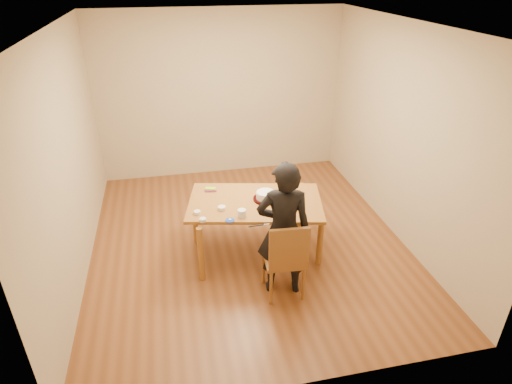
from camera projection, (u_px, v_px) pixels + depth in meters
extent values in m
cube|color=brown|center=(248.00, 241.00, 5.69)|extent=(4.00, 4.50, 0.00)
cube|color=silver|center=(245.00, 25.00, 4.41)|extent=(4.00, 4.50, 0.00)
cube|color=tan|center=(221.00, 96.00, 6.99)|extent=(4.00, 0.00, 2.70)
cube|color=tan|center=(68.00, 161.00, 4.68)|extent=(0.00, 4.50, 2.70)
cube|color=tan|center=(401.00, 134.00, 5.42)|extent=(0.00, 4.50, 2.70)
cube|color=brown|center=(255.00, 203.00, 5.13)|extent=(1.74, 1.25, 0.04)
cube|color=brown|center=(284.00, 258.00, 4.62)|extent=(0.45, 0.45, 0.04)
cylinder|color=#AD0B19|center=(266.00, 199.00, 5.14)|extent=(0.30, 0.30, 0.02)
cylinder|color=white|center=(266.00, 195.00, 5.12)|extent=(0.23, 0.23, 0.07)
ellipsoid|color=white|center=(266.00, 192.00, 5.10)|extent=(0.22, 0.22, 0.03)
cylinder|color=white|center=(242.00, 213.00, 4.79)|extent=(0.09, 0.09, 0.08)
cylinder|color=#1938A6|center=(230.00, 220.00, 4.73)|extent=(0.11, 0.11, 0.01)
ellipsoid|color=white|center=(230.00, 219.00, 4.72)|extent=(0.04, 0.04, 0.02)
cylinder|color=white|center=(203.00, 220.00, 4.71)|extent=(0.08, 0.08, 0.04)
cylinder|color=white|center=(222.00, 208.00, 4.93)|extent=(0.09, 0.09, 0.04)
cylinder|color=white|center=(197.00, 212.00, 4.85)|extent=(0.08, 0.08, 0.04)
cube|color=#DC33AC|center=(211.00, 190.00, 5.34)|extent=(0.14, 0.08, 0.02)
cube|color=green|center=(210.00, 189.00, 5.33)|extent=(0.14, 0.09, 0.02)
cube|color=black|center=(256.00, 226.00, 4.63)|extent=(0.17, 0.03, 0.01)
imported|color=black|center=(283.00, 230.00, 4.50)|extent=(0.63, 0.48, 1.57)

